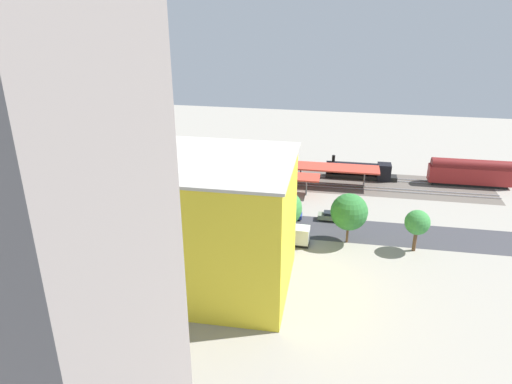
{
  "coord_description": "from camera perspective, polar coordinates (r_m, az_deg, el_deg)",
  "views": [
    {
      "loc": [
        -19.54,
        81.42,
        40.34
      ],
      "look_at": [
        -5.14,
        -0.02,
        4.91
      ],
      "focal_mm": 34.31,
      "sensor_mm": 36.0,
      "label": 1
    }
  ],
  "objects": [
    {
      "name": "construction_building",
      "position": [
        69.32,
        -8.65,
        -3.65
      ],
      "size": [
        30.4,
        18.65,
        18.71
      ],
      "primitive_type": "cube",
      "rotation": [
        0.0,
        0.0,
        -0.0
      ],
      "color": "yellow",
      "rests_on": "ground"
    },
    {
      "name": "street_tree_4",
      "position": [
        81.94,
        10.81,
        -2.29
      ],
      "size": [
        6.15,
        6.15,
        8.75
      ],
      "color": "brown",
      "rests_on": "ground"
    },
    {
      "name": "parked_car_3",
      "position": [
        93.8,
        -5.35,
        -1.87
      ],
      "size": [
        4.17,
        1.98,
        1.75
      ],
      "color": "black",
      "rests_on": "ground"
    },
    {
      "name": "freight_coach_far",
      "position": [
        115.13,
        -14.41,
        3.58
      ],
      "size": [
        16.48,
        2.99,
        5.96
      ],
      "color": "black",
      "rests_on": "ground"
    },
    {
      "name": "street_tree_0",
      "position": [
        84.6,
        -3.85,
        -1.54
      ],
      "size": [
        4.47,
        4.47,
        7.29
      ],
      "color": "brown",
      "rests_on": "ground"
    },
    {
      "name": "tower_crane",
      "position": [
        71.93,
        -24.11,
        7.56
      ],
      "size": [
        16.91,
        18.17,
        40.88
      ],
      "color": "gray",
      "rests_on": "ground"
    },
    {
      "name": "rail_bed",
      "position": [
        110.97,
        -0.81,
        1.87
      ],
      "size": [
        105.72,
        14.22,
        0.01
      ],
      "primitive_type": "cube",
      "rotation": [
        0.0,
        0.0,
        -0.0
      ],
      "color": "#5B544C",
      "rests_on": "ground"
    },
    {
      "name": "box_truck_2",
      "position": [
        82.27,
        3.02,
        -4.94
      ],
      "size": [
        9.5,
        2.93,
        3.22
      ],
      "color": "black",
      "rests_on": "ground"
    },
    {
      "name": "street_asphalt",
      "position": [
        90.4,
        -3.54,
        -3.36
      ],
      "size": [
        105.71,
        9.27,
        0.01
      ],
      "primitive_type": "cube",
      "rotation": [
        0.0,
        0.0,
        -0.0
      ],
      "color": "#38383D",
      "rests_on": "ground"
    },
    {
      "name": "parked_car_4",
      "position": [
        95.66,
        -9.14,
        -1.57
      ],
      "size": [
        4.77,
        1.78,
        1.72
      ],
      "color": "black",
      "rests_on": "ground"
    },
    {
      "name": "box_truck_1",
      "position": [
        85.12,
        -6.94,
        -4.05
      ],
      "size": [
        9.59,
        2.99,
        3.31
      ],
      "color": "black",
      "rests_on": "ground"
    },
    {
      "name": "parked_car_5",
      "position": [
        98.59,
        -13.21,
        -1.15
      ],
      "size": [
        4.77,
        1.92,
        1.66
      ],
      "color": "black",
      "rests_on": "ground"
    },
    {
      "name": "box_truck_0",
      "position": [
        85.13,
        -8.16,
        -4.04
      ],
      "size": [
        9.95,
        3.41,
        3.56
      ],
      "color": "black",
      "rests_on": "ground"
    },
    {
      "name": "parked_car_1",
      "position": [
        90.98,
        4.1,
        -2.71
      ],
      "size": [
        4.12,
        1.84,
        1.58
      ],
      "color": "black",
      "rests_on": "ground"
    },
    {
      "name": "parked_car_2",
      "position": [
        92.23,
        -0.54,
        -2.21
      ],
      "size": [
        4.45,
        1.87,
        1.78
      ],
      "color": "black",
      "rests_on": "ground"
    },
    {
      "name": "platform_canopy_near",
      "position": [
        104.2,
        -7.12,
        2.51
      ],
      "size": [
        52.51,
        4.61,
        4.07
      ],
      "color": "#C63D2D",
      "rests_on": "ground"
    },
    {
      "name": "construction_roof_slab",
      "position": [
        65.61,
        -9.15,
        3.82
      ],
      "size": [
        31.01,
        19.25,
        0.4
      ],
      "primitive_type": "cube",
      "rotation": [
        0.0,
        0.0,
        -0.0
      ],
      "color": "#B7B2A8",
      "rests_on": "construction_building"
    },
    {
      "name": "street_tree_1",
      "position": [
        90.77,
        -16.56,
        -1.44
      ],
      "size": [
        4.14,
        4.14,
        6.08
      ],
      "color": "brown",
      "rests_on": "ground"
    },
    {
      "name": "track_rails",
      "position": [
        110.91,
        -0.81,
        1.96
      ],
      "size": [
        105.69,
        7.78,
        0.12
      ],
      "color": "#9E9EA8",
      "rests_on": "ground"
    },
    {
      "name": "passenger_coach",
      "position": [
        114.48,
        23.73,
        2.16
      ],
      "size": [
        17.2,
        2.99,
        5.85
      ],
      "color": "black",
      "rests_on": "ground"
    },
    {
      "name": "street_tree_5",
      "position": [
        86.89,
        -12.74,
        -1.19
      ],
      "size": [
        6.1,
        6.1,
        8.38
      ],
      "color": "brown",
      "rests_on": "ground"
    },
    {
      "name": "platform_canopy_far",
      "position": [
        107.74,
        -1.96,
        3.51
      ],
      "size": [
        60.32,
        5.21,
        4.28
      ],
      "color": "#C63D2D",
      "rests_on": "ground"
    },
    {
      "name": "traffic_light",
      "position": [
        82.56,
        4.24,
        -2.87
      ],
      "size": [
        0.5,
        0.36,
        6.24
      ],
      "color": "#333333",
      "rests_on": "ground"
    },
    {
      "name": "parked_car_0",
      "position": [
        91.12,
        8.71,
        -2.85
      ],
      "size": [
        4.75,
        1.95,
        1.67
      ],
      "color": "black",
      "rests_on": "ground"
    },
    {
      "name": "locomotive",
      "position": [
        111.5,
        12.24,
        2.43
      ],
      "size": [
        15.62,
        2.88,
        5.07
      ],
      "color": "black",
      "rests_on": "ground"
    },
    {
      "name": "ground_plane",
      "position": [
        92.94,
        -3.12,
        -2.57
      ],
      "size": [
        169.1,
        169.1,
        0.0
      ],
      "primitive_type": "plane",
      "color": "gray",
      "rests_on": "ground"
    },
    {
      "name": "street_tree_3",
      "position": [
        82.42,
        3.24,
        -1.87
      ],
      "size": [
        6.26,
        6.26,
        8.62
      ],
      "color": "brown",
      "rests_on": "ground"
    },
    {
      "name": "street_tree_2",
      "position": [
        82.4,
        18.3,
        -3.42
      ],
      "size": [
        4.03,
        4.03,
        7.15
      ],
      "color": "brown",
      "rests_on": "ground"
    }
  ]
}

